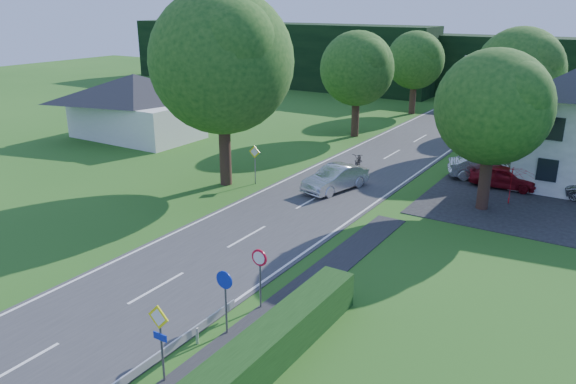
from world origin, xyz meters
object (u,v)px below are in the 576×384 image
Objects in this scene: motorcycle at (358,160)px; parked_car_red at (504,177)px; streetlight at (492,121)px; moving_car at (335,178)px; parked_car_silver_a at (486,167)px; parasol at (511,186)px.

motorcycle is 9.28m from parked_car_red.
streetlight is 9.30m from moving_car.
streetlight is 9.61m from motorcycle.
parked_car_silver_a reaches higher than parked_car_red.
streetlight is 3.38× the size of parasol.
parked_car_red is 3.02m from parasol.
streetlight reaches higher than parked_car_silver_a.
parasol is (2.27, -4.03, 0.30)m from parked_car_silver_a.
moving_car reaches higher than motorcycle.
parasol is (1.52, -0.50, -3.36)m from streetlight.
streetlight is 3.72m from parasol.
streetlight is 4.47m from parked_car_red.
motorcycle is (-0.89, 5.03, -0.21)m from moving_car.
parked_car_silver_a is 1.95× the size of parasol.
parasol is (0.94, -2.84, 0.40)m from parked_car_red.
streetlight is 3.96× the size of motorcycle.
parked_car_silver_a is (7.01, 7.07, 0.02)m from moving_car.
moving_car is 10.21m from parked_car_red.
parasol reaches higher than motorcycle.
parasol is at bearing 32.23° from moving_car.
parked_car_red is at bearing -11.58° from motorcycle.
parked_car_red is (0.58, 2.34, -3.76)m from streetlight.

